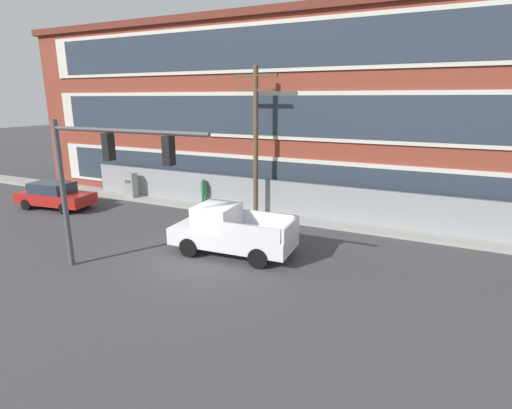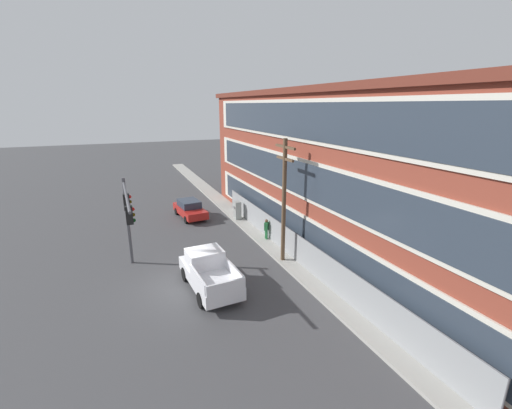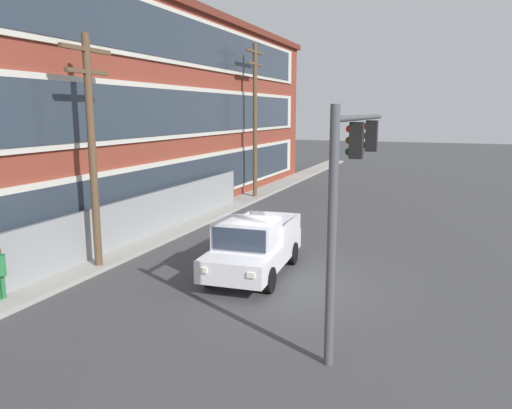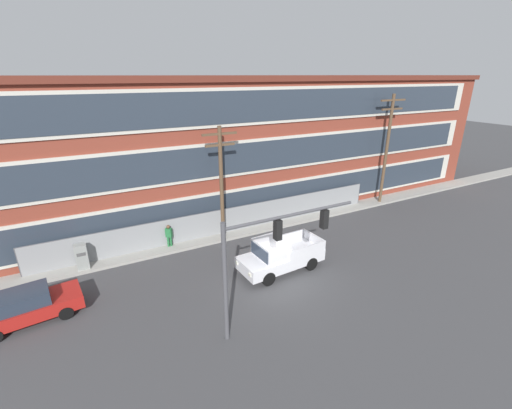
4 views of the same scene
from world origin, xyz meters
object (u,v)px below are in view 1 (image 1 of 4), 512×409
electrical_cabinet (131,186)px  pedestrian_near_cabinet (204,191)px  traffic_signal_mast (100,166)px  sedan_red (55,195)px  pickup_truck_white (230,231)px  utility_pole_near_corner (256,136)px

electrical_cabinet → pedestrian_near_cabinet: bearing=4.4°
traffic_signal_mast → pedestrian_near_cabinet: 10.15m
traffic_signal_mast → sedan_red: size_ratio=1.41×
pickup_truck_white → pedestrian_near_cabinet: 7.60m
sedan_red → utility_pole_near_corner: (11.35, 3.54, 3.57)m
traffic_signal_mast → utility_pole_near_corner: bearing=79.8°
utility_pole_near_corner → electrical_cabinet: utility_pole_near_corner is taller
traffic_signal_mast → pedestrian_near_cabinet: traffic_signal_mast is taller
utility_pole_near_corner → electrical_cabinet: (-8.87, 0.10, -3.51)m
sedan_red → pedestrian_near_cabinet: bearing=27.6°
pedestrian_near_cabinet → traffic_signal_mast: bearing=-77.9°
pickup_truck_white → pedestrian_near_cabinet: (-4.99, 5.73, 0.02)m
electrical_cabinet → traffic_signal_mast: bearing=-51.3°
sedan_red → pedestrian_near_cabinet: pedestrian_near_cabinet is taller
pickup_truck_white → utility_pole_near_corner: bearing=104.4°
sedan_red → electrical_cabinet: (2.48, 3.63, 0.06)m
sedan_red → utility_pole_near_corner: 12.41m
pickup_truck_white → utility_pole_near_corner: (-1.34, 5.23, 3.41)m
pickup_truck_white → sedan_red: size_ratio=1.13×
utility_pole_near_corner → pedestrian_near_cabinet: size_ratio=4.67×
pickup_truck_white → electrical_cabinet: bearing=152.4°
traffic_signal_mast → sedan_red: traffic_signal_mast is taller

